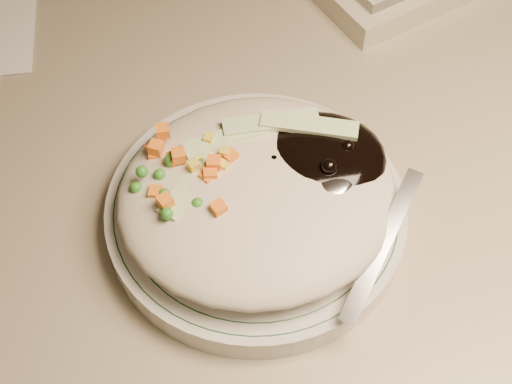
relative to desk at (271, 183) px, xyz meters
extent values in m
cube|color=gray|center=(0.00, 0.00, 0.18)|extent=(1.40, 0.70, 0.04)
cylinder|color=beige|center=(-0.06, -0.17, 0.21)|extent=(0.21, 0.21, 0.02)
torus|color=#144723|center=(-0.06, -0.17, 0.22)|extent=(0.20, 0.20, 0.00)
torus|color=#144723|center=(-0.06, -0.17, 0.22)|extent=(0.19, 0.19, 0.00)
ellipsoid|color=#BCB298|center=(-0.06, -0.18, 0.24)|extent=(0.19, 0.18, 0.04)
ellipsoid|color=black|center=(-0.01, -0.16, 0.25)|extent=(0.10, 0.09, 0.03)
ellipsoid|color=orange|center=(-0.10, -0.16, 0.24)|extent=(0.08, 0.08, 0.02)
sphere|color=black|center=(-0.04, -0.16, 0.25)|extent=(0.01, 0.01, 0.01)
sphere|color=black|center=(-0.01, -0.16, 0.25)|extent=(0.01, 0.01, 0.01)
sphere|color=black|center=(0.01, -0.17, 0.26)|extent=(0.01, 0.01, 0.01)
sphere|color=black|center=(0.00, -0.15, 0.25)|extent=(0.01, 0.01, 0.01)
sphere|color=black|center=(-0.01, -0.18, 0.26)|extent=(0.01, 0.01, 0.01)
sphere|color=black|center=(-0.02, -0.16, 0.25)|extent=(0.01, 0.01, 0.01)
sphere|color=black|center=(0.00, -0.15, 0.25)|extent=(0.01, 0.01, 0.01)
cube|color=orange|center=(-0.11, -0.15, 0.26)|extent=(0.01, 0.01, 0.01)
cube|color=orange|center=(-0.09, -0.17, 0.25)|extent=(0.01, 0.01, 0.01)
cube|color=orange|center=(-0.12, -0.14, 0.26)|extent=(0.01, 0.01, 0.01)
cube|color=orange|center=(-0.08, -0.16, 0.26)|extent=(0.01, 0.01, 0.01)
cube|color=orange|center=(-0.09, -0.17, 0.26)|extent=(0.01, 0.01, 0.01)
cube|color=orange|center=(-0.12, -0.13, 0.25)|extent=(0.01, 0.01, 0.01)
cube|color=orange|center=(-0.11, -0.15, 0.26)|extent=(0.01, 0.01, 0.01)
cube|color=orange|center=(-0.09, -0.17, 0.26)|extent=(0.01, 0.01, 0.01)
cube|color=orange|center=(-0.07, -0.16, 0.26)|extent=(0.01, 0.01, 0.01)
cube|color=orange|center=(-0.11, -0.13, 0.26)|extent=(0.01, 0.01, 0.01)
cube|color=orange|center=(-0.12, -0.18, 0.26)|extent=(0.01, 0.01, 0.01)
cube|color=orange|center=(-0.09, -0.20, 0.26)|extent=(0.01, 0.01, 0.01)
cube|color=orange|center=(-0.12, -0.17, 0.25)|extent=(0.01, 0.01, 0.01)
cube|color=orange|center=(-0.12, -0.14, 0.25)|extent=(0.01, 0.01, 0.01)
sphere|color=#388C28|center=(-0.09, -0.16, 0.25)|extent=(0.01, 0.01, 0.01)
sphere|color=#388C28|center=(-0.12, -0.19, 0.26)|extent=(0.01, 0.01, 0.01)
sphere|color=#388C28|center=(-0.12, -0.16, 0.26)|extent=(0.01, 0.01, 0.01)
sphere|color=#388C28|center=(-0.13, -0.16, 0.26)|extent=(0.01, 0.01, 0.01)
sphere|color=#388C28|center=(-0.09, -0.15, 0.25)|extent=(0.01, 0.01, 0.01)
sphere|color=#388C28|center=(-0.08, -0.18, 0.25)|extent=(0.01, 0.01, 0.01)
sphere|color=#388C28|center=(-0.10, -0.16, 0.25)|extent=(0.01, 0.01, 0.01)
sphere|color=#388C28|center=(-0.11, -0.18, 0.25)|extent=(0.01, 0.01, 0.01)
sphere|color=#388C28|center=(-0.14, -0.16, 0.25)|extent=(0.01, 0.01, 0.01)
sphere|color=#388C28|center=(-0.11, -0.15, 0.26)|extent=(0.01, 0.01, 0.01)
sphere|color=#388C28|center=(-0.11, -0.15, 0.26)|extent=(0.01, 0.01, 0.01)
sphere|color=#388C28|center=(-0.12, -0.17, 0.25)|extent=(0.01, 0.01, 0.01)
sphere|color=#388C28|center=(-0.10, -0.19, 0.26)|extent=(0.01, 0.01, 0.01)
sphere|color=#388C28|center=(-0.07, -0.14, 0.25)|extent=(0.01, 0.01, 0.01)
cube|color=yellow|center=(-0.09, -0.15, 0.25)|extent=(0.01, 0.01, 0.01)
cube|color=yellow|center=(-0.08, -0.16, 0.26)|extent=(0.01, 0.01, 0.01)
cube|color=yellow|center=(-0.10, -0.15, 0.25)|extent=(0.01, 0.01, 0.01)
cube|color=yellow|center=(-0.10, -0.16, 0.26)|extent=(0.01, 0.01, 0.01)
cube|color=yellow|center=(-0.10, -0.17, 0.25)|extent=(0.01, 0.01, 0.01)
cube|color=yellow|center=(-0.07, -0.15, 0.26)|extent=(0.01, 0.01, 0.01)
cube|color=yellow|center=(-0.08, -0.14, 0.26)|extent=(0.01, 0.01, 0.01)
cube|color=yellow|center=(-0.09, -0.17, 0.25)|extent=(0.01, 0.01, 0.01)
cube|color=#B2D18C|center=(-0.07, -0.14, 0.26)|extent=(0.07, 0.03, 0.00)
cube|color=#B2D18C|center=(-0.04, -0.13, 0.26)|extent=(0.07, 0.02, 0.00)
cube|color=#B2D18C|center=(-0.10, -0.17, 0.26)|extent=(0.06, 0.06, 0.00)
cube|color=#B2D18C|center=(-0.01, -0.14, 0.26)|extent=(0.07, 0.04, 0.00)
cube|color=#B2D18C|center=(-0.05, -0.18, 0.25)|extent=(0.07, 0.02, 0.00)
ellipsoid|color=silver|center=(-0.01, -0.19, 0.25)|extent=(0.06, 0.06, 0.01)
cube|color=silver|center=(0.01, -0.24, 0.24)|extent=(0.08, 0.09, 0.03)
camera|label=1|loc=(-0.12, -0.45, 0.64)|focal=50.00mm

